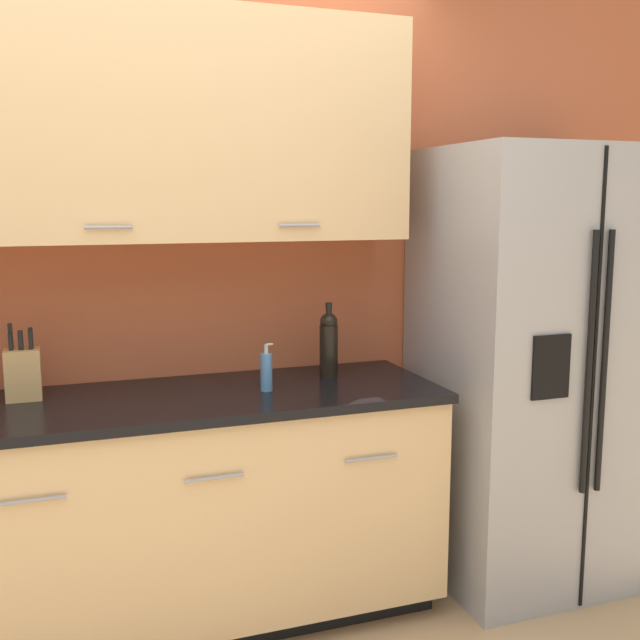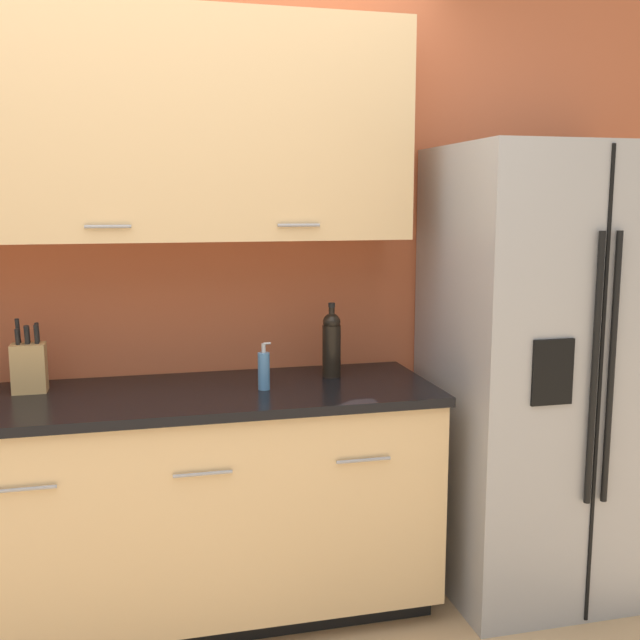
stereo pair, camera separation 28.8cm
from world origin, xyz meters
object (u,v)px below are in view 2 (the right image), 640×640
object	(u,v)px
refrigerator	(545,371)
wine_bottle	(332,343)
knife_block	(29,366)
soap_dispenser	(264,370)

from	to	relation	value
refrigerator	wine_bottle	distance (m)	0.90
refrigerator	knife_block	distance (m)	2.04
refrigerator	wine_bottle	world-z (taller)	refrigerator
knife_block	wine_bottle	size ratio (longest dim) A/B	0.92
refrigerator	soap_dispenser	size ratio (longest dim) A/B	10.12
refrigerator	soap_dispenser	xyz separation A→B (m)	(-1.17, 0.01, 0.07)
refrigerator	knife_block	size ratio (longest dim) A/B	6.57
refrigerator	soap_dispenser	bearing A→B (deg)	179.28
wine_bottle	refrigerator	bearing A→B (deg)	-10.22
wine_bottle	soap_dispenser	bearing A→B (deg)	-154.68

